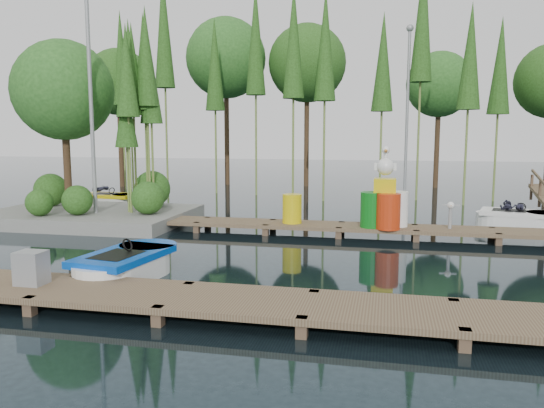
% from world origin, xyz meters
% --- Properties ---
extents(ground_plane, '(90.00, 90.00, 0.00)m').
position_xyz_m(ground_plane, '(0.00, 0.00, 0.00)').
color(ground_plane, '#192830').
extents(near_dock, '(18.00, 1.50, 0.50)m').
position_xyz_m(near_dock, '(0.00, -4.50, 0.23)').
color(near_dock, brown).
rests_on(near_dock, ground).
extents(far_dock, '(15.00, 1.20, 0.50)m').
position_xyz_m(far_dock, '(1.00, 2.50, 0.23)').
color(far_dock, brown).
rests_on(far_dock, ground).
extents(island, '(6.20, 4.20, 6.75)m').
position_xyz_m(island, '(-6.30, 3.29, 3.18)').
color(island, slate).
rests_on(island, ground).
extents(tree_screen, '(34.42, 18.53, 10.31)m').
position_xyz_m(tree_screen, '(-2.04, 10.60, 6.12)').
color(tree_screen, '#402C1B').
rests_on(tree_screen, ground).
extents(lamp_island, '(0.30, 0.30, 7.25)m').
position_xyz_m(lamp_island, '(-5.50, 2.50, 4.26)').
color(lamp_island, gray).
rests_on(lamp_island, ground).
extents(lamp_rear, '(0.30, 0.30, 7.25)m').
position_xyz_m(lamp_rear, '(4.00, 11.00, 4.26)').
color(lamp_rear, gray).
rests_on(lamp_rear, ground).
extents(boat_blue, '(1.51, 2.72, 0.87)m').
position_xyz_m(boat_blue, '(-1.67, -2.93, 0.25)').
color(boat_blue, white).
rests_on(boat_blue, ground).
extents(boat_yellow_far, '(2.54, 1.23, 1.25)m').
position_xyz_m(boat_yellow_far, '(-7.15, 6.30, 0.26)').
color(boat_yellow_far, white).
rests_on(boat_yellow_far, ground).
extents(boat_white_far, '(2.73, 1.75, 1.19)m').
position_xyz_m(boat_white_far, '(7.10, 4.72, 0.27)').
color(boat_white_far, white).
rests_on(boat_white_far, ground).
extents(utility_cabinet, '(0.46, 0.39, 0.57)m').
position_xyz_m(utility_cabinet, '(-2.56, -4.50, 0.58)').
color(utility_cabinet, gray).
rests_on(utility_cabinet, near_dock).
extents(yellow_barrel, '(0.55, 0.55, 0.82)m').
position_xyz_m(yellow_barrel, '(0.65, 2.50, 0.71)').
color(yellow_barrel, '#D8C00B').
rests_on(yellow_barrel, far_dock).
extents(drum_cluster, '(1.27, 1.16, 2.19)m').
position_xyz_m(drum_cluster, '(3.23, 2.34, 0.94)').
color(drum_cluster, '#0B6916').
rests_on(drum_cluster, far_dock).
extents(seagull_post, '(0.45, 0.24, 0.72)m').
position_xyz_m(seagull_post, '(4.93, 2.50, 0.79)').
color(seagull_post, gray).
rests_on(seagull_post, far_dock).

